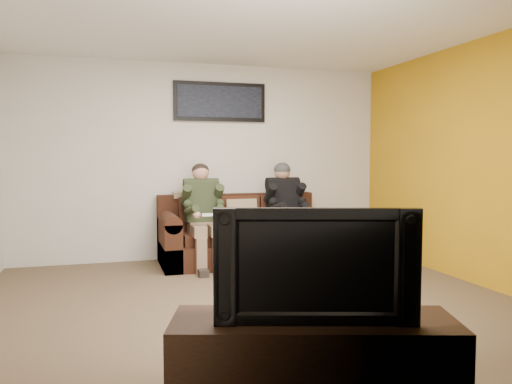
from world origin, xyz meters
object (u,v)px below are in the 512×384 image
object	(u,v)px
cat	(249,224)
sofa	(242,236)
person_right	(286,207)
television	(314,263)
tv_stand	(314,362)
framed_poster	(220,102)
person_left	(203,209)

from	to	relation	value
cat	sofa	bearing A→B (deg)	96.93
sofa	person_right	size ratio (longest dim) A/B	1.65
person_right	television	size ratio (longest dim) A/B	1.21
cat	television	bearing A→B (deg)	-100.30
television	tv_stand	bearing A→B (deg)	0.00
person_right	framed_poster	world-z (taller)	framed_poster
person_left	person_right	distance (m)	1.09
sofa	cat	world-z (taller)	sofa
framed_poster	person_left	bearing A→B (deg)	-121.30
person_right	television	bearing A→B (deg)	-107.86
tv_stand	framed_poster	bearing A→B (deg)	101.35
sofa	person_right	world-z (taller)	person_right
person_left	person_right	xyz separation A→B (m)	(1.09, 0.00, 0.00)
person_right	cat	bearing A→B (deg)	-173.56
cat	framed_poster	size ratio (longest dim) A/B	0.53
person_left	framed_poster	bearing A→B (deg)	58.70
sofa	tv_stand	bearing A→B (deg)	-99.25
framed_poster	person_right	bearing A→B (deg)	-37.27
television	person_left	bearing A→B (deg)	105.92
person_right	framed_poster	size ratio (longest dim) A/B	1.03
tv_stand	person_right	bearing A→B (deg)	89.18
sofa	tv_stand	xyz separation A→B (m)	(-0.62, -3.78, -0.08)
sofa	television	bearing A→B (deg)	-99.25
sofa	person_left	bearing A→B (deg)	-162.01
sofa	television	size ratio (longest dim) A/B	1.99
framed_poster	tv_stand	xyz separation A→B (m)	(-0.42, -4.17, -1.86)
framed_poster	sofa	bearing A→B (deg)	-62.87
person_left	television	size ratio (longest dim) A/B	1.20
framed_poster	tv_stand	bearing A→B (deg)	-95.69
person_right	tv_stand	xyz separation A→B (m)	(-1.16, -3.60, -0.48)
tv_stand	television	distance (m)	0.55
tv_stand	sofa	bearing A→B (deg)	97.79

